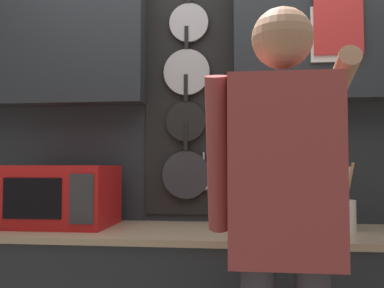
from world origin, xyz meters
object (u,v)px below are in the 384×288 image
microwave (61,196)px  person (284,209)px  utensil_crock (345,211)px  knife_block (272,210)px

microwave → person: 1.25m
microwave → utensil_crock: size_ratio=1.50×
person → knife_block: bearing=89.5°
microwave → utensil_crock: bearing=0.1°
microwave → utensil_crock: 1.43m
utensil_crock → person: size_ratio=0.20×
microwave → utensil_crock: utensil_crock is taller
utensil_crock → person: bearing=-118.8°
knife_block → person: size_ratio=0.15×
microwave → knife_block: (1.09, 0.00, -0.06)m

